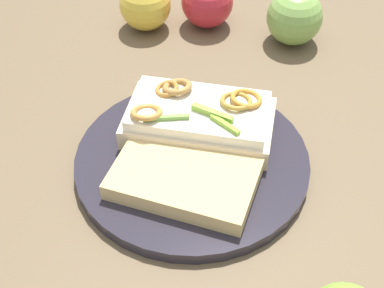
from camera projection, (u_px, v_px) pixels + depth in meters
ground_plane at (192, 166)px, 0.62m from camera, size 2.00×2.00×0.00m
plate at (192, 161)px, 0.62m from camera, size 0.26×0.26×0.01m
sandwich at (199, 118)px, 0.63m from camera, size 0.16×0.19×0.05m
bread_slice_side at (184, 178)px, 0.57m from camera, size 0.16×0.18×0.02m
apple_0 at (294, 17)px, 0.77m from camera, size 0.11×0.11×0.08m
apple_1 at (207, 2)px, 0.80m from camera, size 0.10×0.10×0.08m
apple_4 at (148, 4)px, 0.80m from camera, size 0.09×0.09×0.08m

